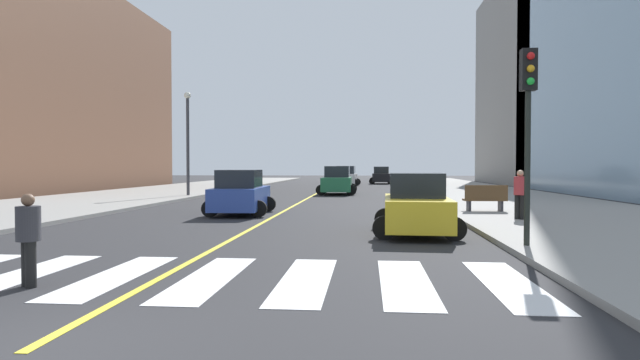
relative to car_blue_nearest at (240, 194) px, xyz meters
The scene contains 18 objects.
ground_plane 16.62m from the car_blue_nearest, 84.43° to the right, with size 220.00×220.00×0.00m, color #28282B.
sidewalk_kerb_east 14.27m from the car_blue_nearest, 14.14° to the left, with size 10.00×120.00×0.15m, color gray.
sidewalk_kerb_west 11.18m from the car_blue_nearest, 161.81° to the left, with size 10.00×120.00×0.15m, color gray.
crosswalk_paint 12.66m from the car_blue_nearest, 82.66° to the right, with size 13.50×4.00×0.01m.
lane_divider_paint 23.55m from the car_blue_nearest, 86.07° to the left, with size 0.16×80.00×0.01m, color yellow.
parking_garage_concrete 50.55m from the car_blue_nearest, 53.56° to the left, with size 18.00×24.00×23.44m, color gray.
low_rise_brick_west 33.38m from the car_blue_nearest, 140.74° to the left, with size 16.00×32.00×17.63m, color brown.
car_blue_nearest is the anchor object (origin of this frame).
car_yellow_second 9.07m from the car_blue_nearest, 40.27° to the right, with size 2.70×4.23×1.86m.
car_white_third 32.82m from the car_blue_nearest, 84.35° to the left, with size 3.06×4.77×2.09m.
car_black_fourth 40.46m from the car_blue_nearest, 79.90° to the left, with size 2.90×4.58×2.03m.
car_green_fifth 16.72m from the car_blue_nearest, 78.88° to the left, with size 2.91×4.65×2.08m.
traffic_light_near_corner 13.14m from the car_blue_nearest, 43.80° to the right, with size 0.36×0.41×4.75m.
park_bench 10.50m from the car_blue_nearest, ahead, with size 1.82×0.64×1.12m.
pedestrian_crossing 13.51m from the car_blue_nearest, 91.52° to the right, with size 0.40×0.40×1.61m.
pedestrian_waiting_east 11.24m from the car_blue_nearest, 13.00° to the right, with size 0.44×0.44×1.79m.
fire_hydrant 16.27m from the car_blue_nearest, 53.97° to the left, with size 0.26×0.26×0.89m.
street_lamp 13.73m from the car_blue_nearest, 118.89° to the left, with size 0.44×0.44×6.84m.
Camera 1 is at (3.81, -5.35, 2.07)m, focal length 29.14 mm.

